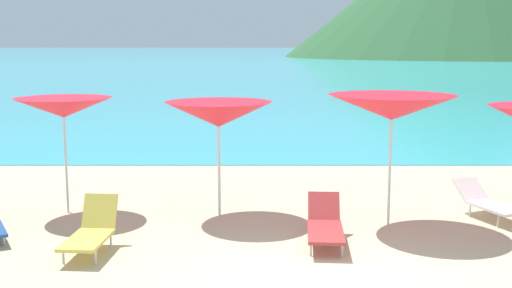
# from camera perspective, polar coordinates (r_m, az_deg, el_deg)

# --- Properties ---
(ground_plane) EXTENTS (50.00, 100.00, 0.30)m
(ground_plane) POSITION_cam_1_polar(r_m,az_deg,el_deg) (18.36, 2.86, -1.62)
(ground_plane) COLOR beige
(ocean_water) EXTENTS (650.00, 440.00, 0.02)m
(ocean_water) POSITION_cam_1_polar(r_m,az_deg,el_deg) (236.72, 0.42, 8.19)
(ocean_water) COLOR #38B7CC
(ocean_water) RESTS_ON ground_plane
(umbrella_3) EXTENTS (1.82, 1.82, 2.21)m
(umbrella_3) POSITION_cam_1_polar(r_m,az_deg,el_deg) (12.56, -16.56, 3.11)
(umbrella_3) COLOR silver
(umbrella_3) RESTS_ON ground_plane
(umbrella_4) EXTENTS (2.10, 2.10, 2.15)m
(umbrella_4) POSITION_cam_1_polar(r_m,az_deg,el_deg) (11.87, -3.15, 2.64)
(umbrella_4) COLOR silver
(umbrella_4) RESTS_ON ground_plane
(umbrella_5) EXTENTS (2.31, 2.31, 2.33)m
(umbrella_5) POSITION_cam_1_polar(r_m,az_deg,el_deg) (11.41, 12.20, 3.19)
(umbrella_5) COLOR silver
(umbrella_5) RESTS_ON ground_plane
(lounge_chair_0) EXTENTS (1.06, 1.59, 0.64)m
(lounge_chair_0) POSITION_cam_1_polar(r_m,az_deg,el_deg) (12.65, 20.14, -4.85)
(lounge_chair_0) COLOR white
(lounge_chair_0) RESTS_ON ground_plane
(lounge_chair_3) EXTENTS (0.65, 1.42, 0.80)m
(lounge_chair_3) POSITION_cam_1_polar(r_m,az_deg,el_deg) (10.34, -14.26, -7.46)
(lounge_chair_3) COLOR #D8BF4C
(lounge_chair_3) RESTS_ON ground_plane
(lounge_chair_6) EXTENTS (0.66, 1.66, 0.69)m
(lounge_chair_6) POSITION_cam_1_polar(r_m,az_deg,el_deg) (10.48, 6.36, -7.14)
(lounge_chair_6) COLOR #A53333
(lounge_chair_6) RESTS_ON ground_plane
(cruise_ship) EXTENTS (63.99, 16.38, 23.31)m
(cruise_ship) POSITION_cam_1_polar(r_m,az_deg,el_deg) (169.84, 20.50, 10.36)
(cruise_ship) COLOR #262D47
(cruise_ship) RESTS_ON ocean_water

